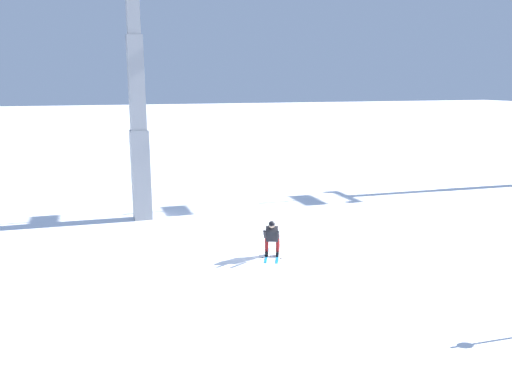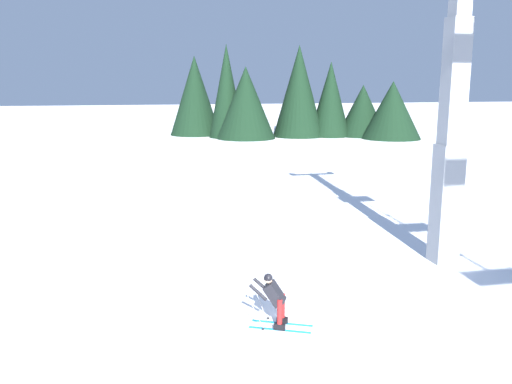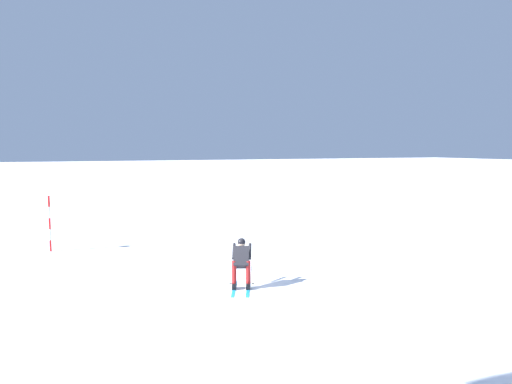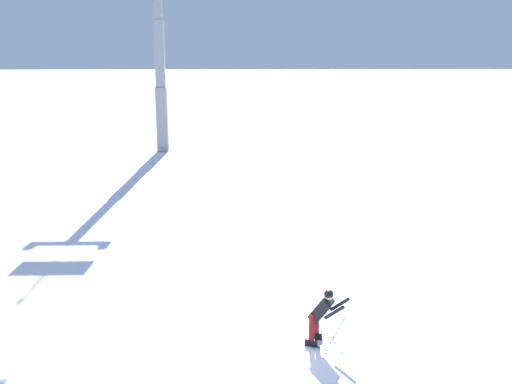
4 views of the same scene
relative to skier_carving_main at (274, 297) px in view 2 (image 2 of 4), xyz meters
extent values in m
plane|color=white|center=(0.64, 0.61, -0.78)|extent=(260.00, 260.00, 0.00)
cube|color=#198CCC|center=(0.25, 0.08, -0.78)|extent=(0.72, 1.46, 0.01)
cube|color=black|center=(0.25, 0.08, -0.69)|extent=(0.21, 0.30, 0.16)
cylinder|color=maroon|center=(0.25, 0.08, -0.30)|extent=(0.13, 0.13, 0.63)
cube|color=#198CCC|center=(-0.11, 0.24, -0.78)|extent=(0.72, 1.46, 0.01)
cube|color=black|center=(-0.11, 0.24, -0.69)|extent=(0.21, 0.30, 0.16)
cylinder|color=maroon|center=(-0.11, 0.24, -0.30)|extent=(0.13, 0.13, 0.63)
cube|color=black|center=(0.00, 0.01, 0.08)|extent=(0.61, 0.67, 0.62)
sphere|color=beige|center=(-0.06, -0.14, 0.45)|extent=(0.21, 0.21, 0.21)
sphere|color=black|center=(-0.06, -0.14, 0.48)|extent=(0.22, 0.22, 0.22)
cylinder|color=black|center=(0.06, -0.42, 0.17)|extent=(0.27, 0.46, 0.41)
cylinder|color=gray|center=(0.09, -0.47, -0.38)|extent=(0.10, 0.49, 1.06)
cylinder|color=black|center=(0.21, -0.33, -0.73)|extent=(0.07, 0.07, 0.01)
cylinder|color=black|center=(-0.36, -0.24, 0.17)|extent=(0.27, 0.46, 0.41)
cylinder|color=gray|center=(-0.41, -0.24, -0.38)|extent=(0.32, 0.40, 1.06)
cylinder|color=black|center=(-0.38, -0.07, -0.73)|extent=(0.07, 0.07, 0.01)
cube|color=gray|center=(-3.69, 6.79, 1.22)|extent=(0.78, 0.78, 4.00)
cube|color=gray|center=(-3.69, 6.79, 5.21)|extent=(0.66, 0.66, 4.00)
cone|color=black|center=(-41.17, 22.70, 2.22)|extent=(6.21, 6.21, 6.01)
cone|color=black|center=(-44.55, 20.82, 2.01)|extent=(5.53, 5.53, 5.59)
cone|color=black|center=(-44.98, 17.20, 3.25)|extent=(4.51, 4.51, 8.07)
cone|color=black|center=(-45.45, 13.76, 4.12)|extent=(5.56, 5.56, 9.81)
cone|color=black|center=(-44.55, 7.71, 2.97)|extent=(6.26, 6.26, 7.51)
cone|color=black|center=(-46.10, 5.93, 4.15)|extent=(3.85, 3.85, 9.86)
cone|color=black|center=(-49.66, 2.89, 3.60)|extent=(5.68, 5.68, 8.76)
camera|label=1|loc=(-6.01, -15.76, 5.25)|focal=35.37mm
camera|label=2|loc=(12.38, -3.04, 5.27)|focal=38.26mm
camera|label=3|loc=(4.98, 12.56, 3.16)|focal=34.45mm
camera|label=4|loc=(-12.66, 1.80, 6.08)|focal=42.30mm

